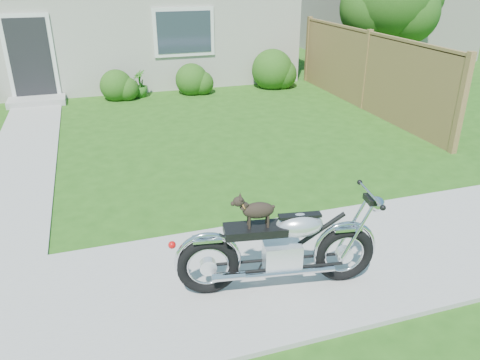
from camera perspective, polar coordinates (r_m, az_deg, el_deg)
name	(u,v)px	position (r m, az deg, el deg)	size (l,w,h in m)	color
ground	(132,298)	(5.33, -13.07, -13.88)	(80.00, 80.00, 0.00)	#235114
sidewalk	(132,297)	(5.31, -13.09, -13.71)	(24.00, 2.20, 0.04)	#9E9B93
walkway	(24,152)	(9.86, -24.80, 3.09)	(1.20, 8.00, 0.03)	#9E9B93
house	(84,5)	(16.24, -18.47, 19.62)	(12.60, 7.03, 4.50)	beige
fence	(366,70)	(12.08, 15.09, 12.77)	(0.12, 6.62, 1.90)	#9F7C47
tree_near	(396,2)	(14.65, 18.47, 19.92)	(2.47, 2.39, 3.66)	#3D2B1C
shrub_row	(126,82)	(13.05, -13.68, 11.48)	(11.54, 1.19, 1.19)	#265015
potted_plant_right	(140,84)	(13.14, -12.13, 11.40)	(0.41, 0.41, 0.73)	#2B661C
motorcycle_with_dog	(282,247)	(5.04, 5.16, -8.11)	(2.21, 0.68, 1.13)	black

